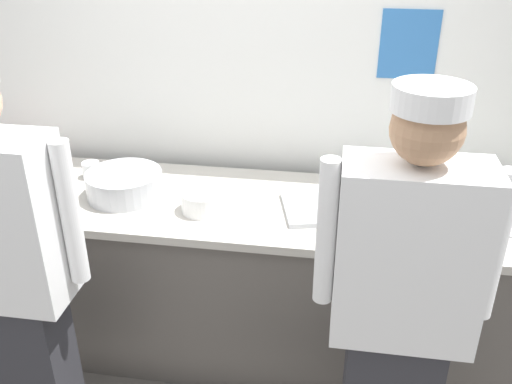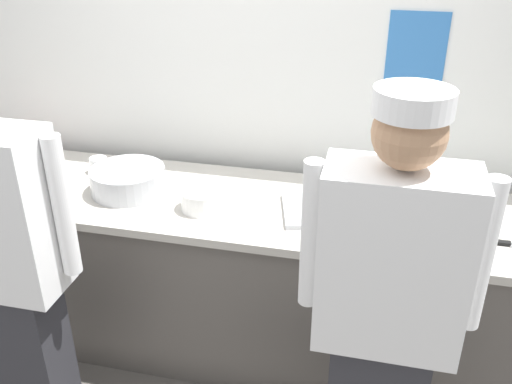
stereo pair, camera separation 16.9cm
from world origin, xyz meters
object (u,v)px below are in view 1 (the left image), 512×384
Objects in this scene: sheet_tray at (332,207)px; ramekin_green_sauce at (395,189)px; mixing_bowl_steel at (124,184)px; squeeze_bottle_primary at (471,202)px; deli_cup at (91,170)px; chef_center at (401,309)px; plate_stack_front at (202,201)px; chef_near_left at (7,273)px; ramekin_yellow_sauce at (403,226)px; plate_stack_rear at (473,200)px.

ramekin_green_sauce is at bearing 35.74° from sheet_tray.
squeeze_bottle_primary reaches higher than mixing_bowl_steel.
ramekin_green_sauce is 1.55m from deli_cup.
chef_center is 19.58× the size of ramekin_green_sauce.
deli_cup is at bearing 158.16° from plate_stack_front.
chef_near_left reaches higher than ramekin_yellow_sauce.
ramekin_green_sauce reaches higher than ramekin_yellow_sauce.
squeeze_bottle_primary is at bearing -5.69° from deli_cup.
mixing_bowl_steel reaches higher than deli_cup.
mixing_bowl_steel is (-1.66, -0.14, 0.03)m from plate_stack_rear.
deli_cup is (-1.25, 0.16, 0.03)m from sheet_tray.
chef_center is at bearing -29.39° from mixing_bowl_steel.
mixing_bowl_steel is 1.32m from ramekin_green_sauce.
plate_stack_front is 1.20m from squeeze_bottle_primary.
sheet_tray is at bearing 156.09° from ramekin_yellow_sauce.
chef_near_left reaches higher than ramekin_green_sauce.
ramekin_green_sauce is (-0.31, 0.24, -0.08)m from squeeze_bottle_primary.
mixing_bowl_steel is at bearing -170.10° from ramekin_green_sauce.
ramekin_green_sauce is at bearing 9.90° from mixing_bowl_steel.
plate_stack_rear is 0.66m from sheet_tray.
plate_stack_rear is 2.27× the size of deli_cup.
ramekin_yellow_sauce is 0.90× the size of deli_cup.
ramekin_yellow_sauce is at bearing -23.91° from sheet_tray.
sheet_tray is (1.18, 0.76, -0.03)m from chef_near_left.
sheet_tray is 4.97× the size of deli_cup.
mixing_bowl_steel is at bearing 174.62° from ramekin_yellow_sauce.
plate_stack_rear is 0.96× the size of squeeze_bottle_primary.
mixing_bowl_steel is at bearing 76.68° from chef_near_left.
plate_stack_rear is 2.53× the size of ramekin_yellow_sauce.
plate_stack_front is (-0.86, 0.62, 0.02)m from chef_center.
ramekin_yellow_sauce is at bearing -2.08° from plate_stack_front.
chef_center is 1.45m from mixing_bowl_steel.
chef_center is at bearing -70.26° from sheet_tray.
sheet_tray is 0.34m from ramekin_yellow_sauce.
mixing_bowl_steel is (-1.27, 0.71, 0.04)m from chef_center.
deli_cup is at bearing -178.01° from ramekin_green_sauce.
chef_near_left is 1.01× the size of chef_center.
chef_center is 0.94m from plate_stack_rear.
plate_stack_rear is at bearing 37.80° from ramekin_yellow_sauce.
sheet_tray is (0.60, 0.10, -0.04)m from plate_stack_front.
chef_near_left reaches higher than plate_stack_rear.
plate_stack_front is at bearing -160.37° from ramekin_green_sauce.
deli_cup is (-0.07, 0.92, 0.00)m from chef_near_left.
plate_stack_rear is 0.46× the size of sheet_tray.
deli_cup is (-0.25, 0.17, -0.02)m from mixing_bowl_steel.
sheet_tray is 0.61m from squeeze_bottle_primary.
plate_stack_rear reaches higher than ramekin_yellow_sauce.
ramekin_green_sauce is (0.89, 0.32, -0.03)m from plate_stack_front.
mixing_bowl_steel is 0.82× the size of sheet_tray.
chef_near_left reaches higher than chef_center.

